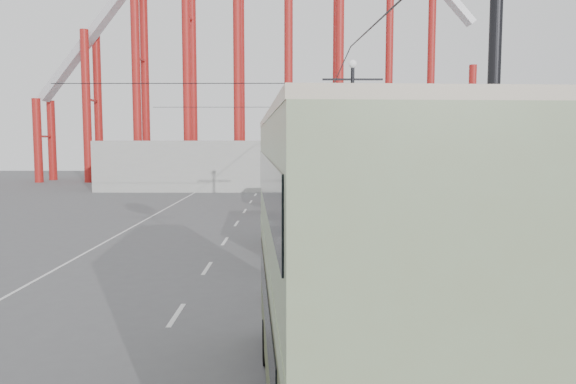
{
  "coord_description": "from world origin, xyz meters",
  "views": [
    {
      "loc": [
        2.39,
        -12.04,
        5.15
      ],
      "look_at": [
        2.24,
        10.79,
        3.0
      ],
      "focal_mm": 35.0,
      "sensor_mm": 36.0,
      "label": 1
    }
  ],
  "objects_px": {
    "double_decker_bus": "(341,256)",
    "pedestrian": "(275,269)",
    "single_decker_green": "(322,216)",
    "single_decker_cream": "(301,187)"
  },
  "relations": [
    {
      "from": "double_decker_bus",
      "to": "single_decker_green",
      "type": "bearing_deg",
      "value": 83.91
    },
    {
      "from": "single_decker_green",
      "to": "pedestrian",
      "type": "distance_m",
      "value": 7.97
    },
    {
      "from": "double_decker_bus",
      "to": "pedestrian",
      "type": "relative_size",
      "value": 5.29
    },
    {
      "from": "pedestrian",
      "to": "single_decker_green",
      "type": "bearing_deg",
      "value": -100.5
    },
    {
      "from": "pedestrian",
      "to": "double_decker_bus",
      "type": "bearing_deg",
      "value": 103.42
    },
    {
      "from": "single_decker_green",
      "to": "single_decker_cream",
      "type": "xyz_separation_m",
      "value": [
        -0.68,
        16.41,
        -0.07
      ]
    },
    {
      "from": "double_decker_bus",
      "to": "pedestrian",
      "type": "xyz_separation_m",
      "value": [
        -1.41,
        8.02,
        -2.13
      ]
    },
    {
      "from": "double_decker_bus",
      "to": "single_decker_green",
      "type": "height_order",
      "value": "double_decker_bus"
    },
    {
      "from": "double_decker_bus",
      "to": "single_decker_cream",
      "type": "distance_m",
      "value": 32.18
    },
    {
      "from": "double_decker_bus",
      "to": "pedestrian",
      "type": "bearing_deg",
      "value": 95.73
    }
  ]
}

